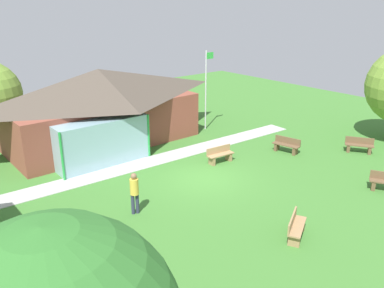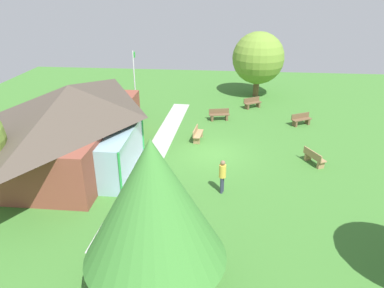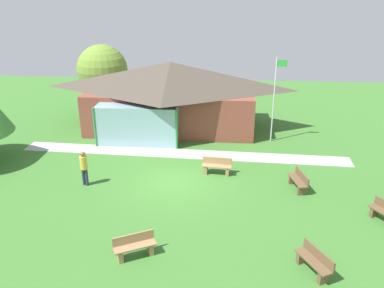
{
  "view_description": "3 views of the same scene",
  "coord_description": "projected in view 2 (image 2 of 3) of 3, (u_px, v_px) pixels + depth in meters",
  "views": [
    {
      "loc": [
        -11.36,
        -12.87,
        7.98
      ],
      "look_at": [
        0.1,
        1.04,
        1.45
      ],
      "focal_mm": 37.05,
      "sensor_mm": 36.0,
      "label": 1
    },
    {
      "loc": [
        -19.7,
        -0.77,
        9.56
      ],
      "look_at": [
        -0.71,
        1.11,
        0.93
      ],
      "focal_mm": 34.1,
      "sensor_mm": 36.0,
      "label": 2
    },
    {
      "loc": [
        2.24,
        -17.27,
        9.08
      ],
      "look_at": [
        0.62,
        2.26,
        1.08
      ],
      "focal_mm": 37.4,
      "sensor_mm": 36.0,
      "label": 3
    }
  ],
  "objects": [
    {
      "name": "visitor_strolling_lawn",
      "position": [
        222.0,
        174.0,
        17.53
      ],
      "size": [
        0.34,
        0.34,
        1.74
      ],
      "rotation": [
        0.0,
        0.0,
        5.99
      ],
      "color": "#2D3347",
      "rests_on": "ground_plane"
    },
    {
      "name": "tree_far_east",
      "position": [
        258.0,
        58.0,
        31.47
      ],
      "size": [
        4.46,
        4.46,
        5.6
      ],
      "color": "brown",
      "rests_on": "ground_plane"
    },
    {
      "name": "flagpole",
      "position": [
        135.0,
        83.0,
        25.94
      ],
      "size": [
        0.64,
        0.08,
        5.11
      ],
      "color": "silver",
      "rests_on": "ground_plane"
    },
    {
      "name": "bench_lawn_far_right",
      "position": [
        252.0,
        103.0,
        29.55
      ],
      "size": [
        1.18,
        1.5,
        0.84
      ],
      "rotation": [
        0.0,
        0.0,
        2.14
      ],
      "color": "brown",
      "rests_on": "ground_plane"
    },
    {
      "name": "bench_front_center",
      "position": [
        314.0,
        158.0,
        20.5
      ],
      "size": [
        1.53,
        1.08,
        0.84
      ],
      "rotation": [
        0.0,
        0.0,
        3.62
      ],
      "color": "#9E7A51",
      "rests_on": "ground_plane"
    },
    {
      "name": "bench_rear_near_path",
      "position": [
        197.0,
        134.0,
        23.59
      ],
      "size": [
        1.54,
        0.59,
        0.84
      ],
      "rotation": [
        0.0,
        0.0,
        3.04
      ],
      "color": "#9E7A51",
      "rests_on": "ground_plane"
    },
    {
      "name": "pavilion",
      "position": [
        75.0,
        122.0,
        20.44
      ],
      "size": [
        11.61,
        6.89,
        4.36
      ],
      "color": "brown",
      "rests_on": "ground_plane"
    },
    {
      "name": "tree_west_hedge",
      "position": [
        153.0,
        202.0,
        10.54
      ],
      "size": [
        4.42,
        4.42,
        5.69
      ],
      "color": "brown",
      "rests_on": "ground_plane"
    },
    {
      "name": "ground_plane",
      "position": [
        212.0,
        154.0,
        21.87
      ],
      "size": [
        44.0,
        44.0,
        0.0
      ],
      "primitive_type": "plane",
      "color": "#3D752D"
    },
    {
      "name": "bench_front_right",
      "position": [
        301.0,
        120.0,
        26.06
      ],
      "size": [
        1.1,
        1.53,
        0.84
      ],
      "rotation": [
        0.0,
        0.0,
        2.06
      ],
      "color": "brown",
      "rests_on": "ground_plane"
    },
    {
      "name": "bench_mid_right",
      "position": [
        219.0,
        115.0,
        26.98
      ],
      "size": [
        0.76,
        1.56,
        0.84
      ],
      "rotation": [
        0.0,
        0.0,
        1.79
      ],
      "color": "brown",
      "rests_on": "ground_plane"
    },
    {
      "name": "footpath",
      "position": [
        157.0,
        151.0,
        22.17
      ],
      "size": [
        18.52,
        2.08,
        0.03
      ],
      "primitive_type": "cube",
      "rotation": [
        0.0,
        0.0,
        -0.04
      ],
      "color": "#ADADA8",
      "rests_on": "ground_plane"
    }
  ]
}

